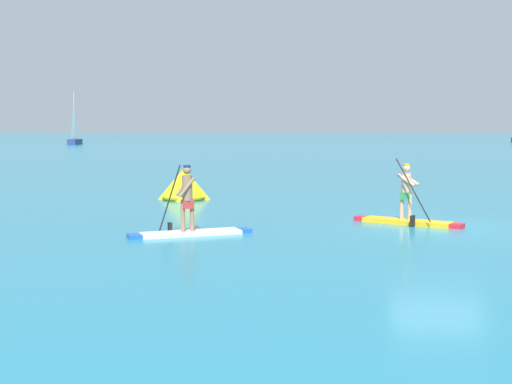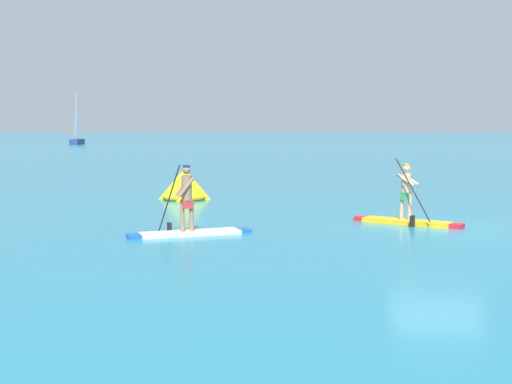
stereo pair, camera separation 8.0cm
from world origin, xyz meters
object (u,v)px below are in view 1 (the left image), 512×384
object	(u,v)px
paddleboarder_mid_center	(407,212)
sailboat_left_horizon	(75,137)
paddleboarder_near_left	(189,220)
race_marker_buoy	(184,185)

from	to	relation	value
paddleboarder_mid_center	sailboat_left_horizon	bearing A→B (deg)	143.64
paddleboarder_near_left	race_marker_buoy	bearing A→B (deg)	-103.66
paddleboarder_near_left	paddleboarder_mid_center	distance (m)	6.21
paddleboarder_near_left	paddleboarder_mid_center	size ratio (longest dim) A/B	1.06
race_marker_buoy	sailboat_left_horizon	bearing A→B (deg)	110.44
paddleboarder_mid_center	race_marker_buoy	distance (m)	9.50
paddleboarder_near_left	race_marker_buoy	distance (m)	8.54
paddleboarder_mid_center	race_marker_buoy	bearing A→B (deg)	169.50
paddleboarder_near_left	paddleboarder_mid_center	bearing A→B (deg)	177.82
paddleboarder_near_left	paddleboarder_mid_center	world-z (taller)	paddleboarder_mid_center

